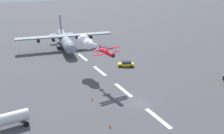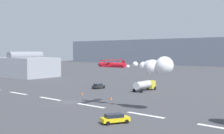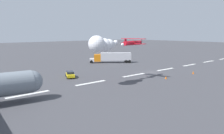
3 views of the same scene
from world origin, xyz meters
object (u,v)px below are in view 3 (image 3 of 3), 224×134
semi_truck_orange (112,57)px  followme_car_yellow (70,74)px  traffic_cone_far (166,77)px  traffic_cone_near (193,73)px  stunt_biplane_red (106,44)px

semi_truck_orange → followme_car_yellow: size_ratio=2.75×
followme_car_yellow → traffic_cone_far: (-16.10, 16.98, -0.44)m
followme_car_yellow → traffic_cone_near: 32.62m
traffic_cone_near → traffic_cone_far: bearing=-5.0°
traffic_cone_near → traffic_cone_far: size_ratio=1.00×
traffic_cone_near → traffic_cone_far: 11.17m
traffic_cone_near → traffic_cone_far: same height
stunt_biplane_red → semi_truck_orange: 36.81m
followme_car_yellow → traffic_cone_near: (-27.23, 17.96, -0.44)m
stunt_biplane_red → traffic_cone_far: bearing=161.7°
stunt_biplane_red → traffic_cone_near: (-25.96, 5.90, -8.24)m
followme_car_yellow → semi_truck_orange: bearing=-152.2°
followme_car_yellow → traffic_cone_near: size_ratio=6.55×
followme_car_yellow → stunt_biplane_red: bearing=96.0°
traffic_cone_far → semi_truck_orange: bearing=-108.6°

